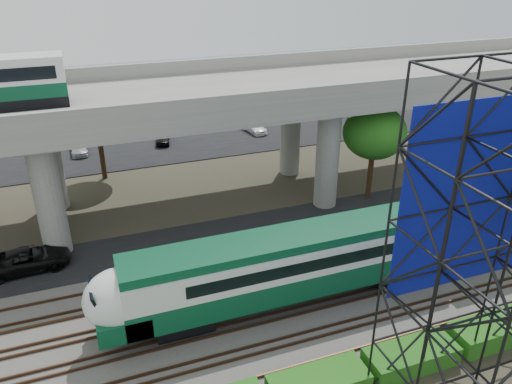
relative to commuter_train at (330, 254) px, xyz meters
name	(u,v)px	position (x,y,z in m)	size (l,w,h in m)	color
ground	(264,337)	(-4.76, -2.00, -2.88)	(140.00, 140.00, 0.00)	#474233
ballast_bed	(251,312)	(-4.76, 0.00, -2.78)	(90.00, 12.00, 0.20)	slate
service_road	(210,239)	(-4.76, 8.50, -2.84)	(90.00, 5.00, 0.08)	black
parking_lot	(153,135)	(-4.76, 32.00, -2.84)	(90.00, 18.00, 0.08)	black
harbor_water	(127,89)	(-4.76, 54.00, -2.87)	(140.00, 40.00, 0.03)	#465773
rail_tracks	(251,309)	(-4.76, 0.00, -2.60)	(90.00, 9.52, 0.16)	#472D1E
commuter_train	(330,254)	(0.00, 0.00, 0.00)	(29.30, 3.06, 4.30)	black
overpass	(172,107)	(-5.77, 14.00, 5.33)	(80.00, 12.00, 12.40)	#9E9B93
hedge_strip	(319,384)	(-3.75, -6.30, -2.32)	(34.60, 1.80, 1.20)	#1C6116
trees	(124,147)	(-9.43, 14.17, 2.69)	(40.94, 16.94, 7.69)	#382314
suv	(28,259)	(-16.53, 8.88, -2.09)	(2.36, 5.11, 1.42)	black
parked_cars	(171,128)	(-2.69, 31.86, -2.21)	(38.68, 9.38, 1.31)	silver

